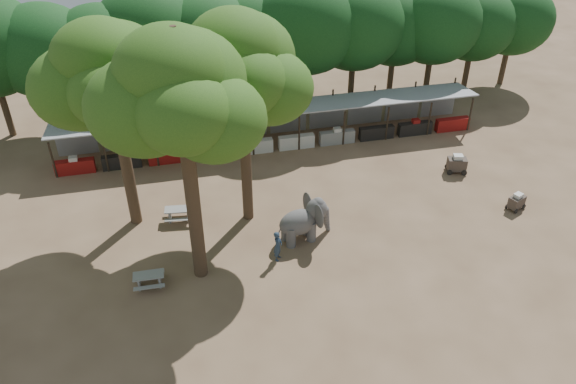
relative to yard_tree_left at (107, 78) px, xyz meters
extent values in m
plane|color=brown|center=(9.13, -7.19, -8.20)|extent=(100.00, 100.00, 0.00)
cube|color=gray|center=(9.13, 6.81, -5.70)|extent=(28.00, 2.99, 0.39)
cylinder|color=#2D2319|center=(-3.47, 5.46, -7.00)|extent=(0.12, 0.12, 2.40)
cylinder|color=#2D2319|center=(-3.47, 8.16, -6.80)|extent=(0.12, 0.12, 2.80)
cube|color=maroon|center=(-3.47, 5.71, -7.75)|extent=(2.38, 0.50, 0.90)
cube|color=gray|center=(-3.47, 8.11, -7.20)|extent=(2.52, 0.12, 2.00)
cylinder|color=#2D2319|center=(-0.67, 5.46, -7.00)|extent=(0.12, 0.12, 2.40)
cylinder|color=#2D2319|center=(-0.67, 8.16, -6.80)|extent=(0.12, 0.12, 2.80)
cube|color=black|center=(-0.67, 5.71, -7.75)|extent=(2.38, 0.50, 0.90)
cube|color=gray|center=(-0.67, 8.11, -7.20)|extent=(2.52, 0.12, 2.00)
cylinder|color=#2D2319|center=(2.13, 5.46, -7.00)|extent=(0.12, 0.12, 2.40)
cylinder|color=#2D2319|center=(2.13, 8.16, -6.80)|extent=(0.12, 0.12, 2.80)
cube|color=maroon|center=(2.13, 5.71, -7.75)|extent=(2.38, 0.50, 0.90)
cube|color=gray|center=(2.13, 8.11, -7.20)|extent=(2.52, 0.12, 2.00)
cylinder|color=#2D2319|center=(4.93, 5.46, -7.00)|extent=(0.12, 0.12, 2.40)
cylinder|color=#2D2319|center=(4.93, 8.16, -6.80)|extent=(0.12, 0.12, 2.80)
cube|color=silver|center=(4.93, 5.71, -7.75)|extent=(2.38, 0.50, 0.90)
cube|color=gray|center=(4.93, 8.11, -7.20)|extent=(2.52, 0.12, 2.00)
cylinder|color=#2D2319|center=(7.73, 5.46, -7.00)|extent=(0.12, 0.12, 2.40)
cylinder|color=#2D2319|center=(7.73, 8.16, -6.80)|extent=(0.12, 0.12, 2.80)
cube|color=silver|center=(7.73, 5.71, -7.75)|extent=(2.38, 0.50, 0.90)
cube|color=gray|center=(7.73, 8.11, -7.20)|extent=(2.52, 0.12, 2.00)
cylinder|color=#2D2319|center=(10.53, 5.46, -7.00)|extent=(0.12, 0.12, 2.40)
cylinder|color=#2D2319|center=(10.53, 8.16, -6.80)|extent=(0.12, 0.12, 2.80)
cube|color=silver|center=(10.53, 5.71, -7.75)|extent=(2.38, 0.50, 0.90)
cube|color=gray|center=(10.53, 8.11, -7.20)|extent=(2.52, 0.12, 2.00)
cylinder|color=#2D2319|center=(13.33, 5.46, -7.00)|extent=(0.12, 0.12, 2.40)
cylinder|color=#2D2319|center=(13.33, 8.16, -6.80)|extent=(0.12, 0.12, 2.80)
cube|color=gray|center=(13.33, 5.71, -7.75)|extent=(2.38, 0.50, 0.90)
cube|color=gray|center=(13.33, 8.11, -7.20)|extent=(2.52, 0.12, 2.00)
cylinder|color=#2D2319|center=(16.13, 5.46, -7.00)|extent=(0.12, 0.12, 2.40)
cylinder|color=#2D2319|center=(16.13, 8.16, -6.80)|extent=(0.12, 0.12, 2.80)
cube|color=black|center=(16.13, 5.71, -7.75)|extent=(2.38, 0.50, 0.90)
cube|color=gray|center=(16.13, 8.11, -7.20)|extent=(2.52, 0.12, 2.00)
cylinder|color=#2D2319|center=(18.93, 5.46, -7.00)|extent=(0.12, 0.12, 2.40)
cylinder|color=#2D2319|center=(18.93, 8.16, -6.80)|extent=(0.12, 0.12, 2.80)
cube|color=black|center=(18.93, 5.71, -7.75)|extent=(2.38, 0.50, 0.90)
cube|color=gray|center=(18.93, 8.11, -7.20)|extent=(2.52, 0.12, 2.00)
cylinder|color=#2D2319|center=(21.73, 5.46, -7.00)|extent=(0.12, 0.12, 2.40)
cylinder|color=#2D2319|center=(21.73, 8.16, -6.80)|extent=(0.12, 0.12, 2.80)
cube|color=maroon|center=(21.73, 5.71, -7.75)|extent=(2.38, 0.50, 0.90)
cube|color=gray|center=(21.73, 8.11, -7.20)|extent=(2.52, 0.12, 2.00)
cylinder|color=#332316|center=(0.13, -0.19, -3.60)|extent=(0.60, 0.60, 9.20)
cone|color=#332316|center=(0.13, -0.19, 1.00)|extent=(0.57, 0.57, 2.88)
ellipsoid|color=#275016|center=(-1.27, 0.11, -0.38)|extent=(4.80, 4.80, 3.94)
ellipsoid|color=#275016|center=(1.33, -0.79, -0.78)|extent=(4.20, 4.20, 3.44)
ellipsoid|color=#275016|center=(0.33, 0.91, 0.22)|extent=(5.20, 5.20, 4.26)
ellipsoid|color=#275016|center=(0.13, -1.49, -0.08)|extent=(3.80, 3.80, 3.12)
ellipsoid|color=#275016|center=(-0.17, 0.01, 1.02)|extent=(4.40, 4.40, 3.61)
cylinder|color=#332316|center=(3.13, -5.19, -3.00)|extent=(0.64, 0.64, 10.40)
cone|color=#332316|center=(3.13, -5.19, 2.20)|extent=(0.61, 0.61, 3.25)
ellipsoid|color=#275016|center=(1.73, -4.89, 0.64)|extent=(4.80, 4.80, 3.94)
ellipsoid|color=#275016|center=(4.33, -5.79, 0.24)|extent=(4.20, 4.20, 3.44)
ellipsoid|color=#275016|center=(3.33, -4.09, 1.24)|extent=(5.20, 5.20, 4.26)
ellipsoid|color=#275016|center=(3.13, -6.49, 0.94)|extent=(3.80, 3.80, 3.12)
ellipsoid|color=#275016|center=(2.83, -4.99, 2.04)|extent=(4.40, 4.40, 3.61)
cylinder|color=#332316|center=(6.13, -1.19, -3.40)|extent=(0.56, 0.56, 9.60)
cone|color=#332316|center=(6.13, -1.19, 1.40)|extent=(0.53, 0.53, 3.00)
ellipsoid|color=#275016|center=(4.73, -0.89, -0.04)|extent=(4.80, 4.80, 3.94)
ellipsoid|color=#275016|center=(7.33, -1.79, -0.44)|extent=(4.20, 4.20, 3.44)
ellipsoid|color=#275016|center=(6.33, -0.09, 0.56)|extent=(5.20, 5.20, 4.26)
ellipsoid|color=#275016|center=(6.13, -2.49, 0.26)|extent=(3.80, 3.80, 3.12)
ellipsoid|color=#275016|center=(5.83, -0.99, 1.36)|extent=(4.40, 4.40, 3.61)
cylinder|color=#332316|center=(-7.53, 11.81, -6.33)|extent=(0.44, 0.44, 3.74)
cylinder|color=#332316|center=(-4.20, 11.81, -6.33)|extent=(0.44, 0.44, 3.74)
ellipsoid|color=black|center=(-4.20, 11.81, -2.68)|extent=(6.46, 5.95, 5.61)
cylinder|color=#332316|center=(-0.87, 11.81, -6.33)|extent=(0.44, 0.44, 3.74)
ellipsoid|color=black|center=(-0.87, 11.81, -2.68)|extent=(6.46, 5.95, 5.61)
cylinder|color=#332316|center=(2.47, 11.81, -6.33)|extent=(0.44, 0.44, 3.74)
ellipsoid|color=black|center=(2.47, 11.81, -2.68)|extent=(6.46, 5.95, 5.61)
cylinder|color=#332316|center=(5.80, 11.81, -6.33)|extent=(0.44, 0.44, 3.74)
ellipsoid|color=black|center=(5.80, 11.81, -2.68)|extent=(6.46, 5.95, 5.61)
cylinder|color=#332316|center=(9.13, 11.81, -6.33)|extent=(0.44, 0.44, 3.74)
ellipsoid|color=black|center=(9.13, 11.81, -2.68)|extent=(6.46, 5.95, 5.61)
cylinder|color=#332316|center=(12.47, 11.81, -6.33)|extent=(0.44, 0.44, 3.74)
ellipsoid|color=black|center=(12.47, 11.81, -2.68)|extent=(6.46, 5.95, 5.61)
cylinder|color=#332316|center=(15.80, 11.81, -6.33)|extent=(0.44, 0.44, 3.74)
ellipsoid|color=black|center=(15.80, 11.81, -2.68)|extent=(6.46, 5.95, 5.61)
cylinder|color=#332316|center=(19.13, 11.81, -6.33)|extent=(0.44, 0.44, 3.74)
ellipsoid|color=black|center=(19.13, 11.81, -2.68)|extent=(6.46, 5.95, 5.61)
cylinder|color=#332316|center=(22.47, 11.81, -6.33)|extent=(0.44, 0.44, 3.74)
ellipsoid|color=black|center=(22.47, 11.81, -2.68)|extent=(6.46, 5.95, 5.61)
cylinder|color=#332316|center=(25.80, 11.81, -6.33)|extent=(0.44, 0.44, 3.74)
ellipsoid|color=black|center=(25.80, 11.81, -2.68)|extent=(6.46, 5.95, 5.61)
cylinder|color=#332316|center=(29.13, 11.81, -6.33)|extent=(0.44, 0.44, 3.74)
ellipsoid|color=black|center=(29.13, 11.81, -2.68)|extent=(6.46, 5.95, 5.61)
ellipsoid|color=#494646|center=(8.34, -3.72, -7.09)|extent=(2.33, 1.65, 1.37)
cylinder|color=#494646|center=(7.84, -4.16, -7.62)|extent=(0.58, 0.58, 1.16)
cylinder|color=#494646|center=(7.70, -3.52, -7.62)|extent=(0.58, 0.58, 1.16)
cylinder|color=#494646|center=(8.98, -3.92, -7.62)|extent=(0.58, 0.58, 1.16)
cylinder|color=#494646|center=(8.84, -3.28, -7.62)|extent=(0.58, 0.58, 1.16)
ellipsoid|color=#494646|center=(9.32, -3.51, -6.60)|extent=(1.34, 1.17, 1.27)
ellipsoid|color=#494646|center=(9.26, -4.16, -6.57)|extent=(0.41, 1.06, 1.30)
ellipsoid|color=#494646|center=(9.00, -2.95, -6.57)|extent=(0.41, 1.06, 1.30)
cone|color=#494646|center=(9.93, -3.38, -7.48)|extent=(0.62, 0.62, 1.44)
imported|color=#26384C|center=(6.97, -5.00, -7.37)|extent=(0.63, 0.71, 1.66)
cube|color=gray|center=(0.71, -5.53, -7.52)|extent=(1.43, 0.69, 0.06)
cube|color=gray|center=(0.24, -5.52, -7.87)|extent=(0.11, 0.57, 0.66)
cube|color=gray|center=(1.18, -5.54, -7.87)|extent=(0.11, 0.57, 0.66)
cube|color=gray|center=(0.70, -6.05, -7.80)|extent=(1.42, 0.27, 0.05)
cube|color=gray|center=(0.72, -5.01, -7.80)|extent=(1.42, 0.27, 0.05)
cube|color=gray|center=(2.43, -0.61, -7.49)|extent=(1.55, 0.86, 0.06)
cube|color=gray|center=(1.94, -0.55, -7.85)|extent=(0.17, 0.60, 0.69)
cube|color=gray|center=(2.92, -0.67, -7.85)|extent=(0.17, 0.60, 0.69)
cube|color=gray|center=(2.36, -1.15, -7.79)|extent=(1.50, 0.42, 0.05)
cube|color=gray|center=(2.49, -0.07, -7.79)|extent=(1.50, 0.42, 0.05)
cube|color=#372D26|center=(20.86, -3.80, -7.74)|extent=(1.08, 0.89, 0.65)
cylinder|color=black|center=(20.65, -4.23, -8.06)|extent=(0.28, 0.17, 0.28)
cylinder|color=black|center=(21.33, -3.92, -8.06)|extent=(0.28, 0.17, 0.28)
cylinder|color=black|center=(20.40, -3.67, -8.06)|extent=(0.28, 0.17, 0.28)
cylinder|color=black|center=(21.07, -3.37, -8.06)|extent=(0.28, 0.17, 0.28)
cube|color=silver|center=(20.86, -3.80, -7.32)|extent=(0.58, 0.53, 0.23)
cube|color=#372D26|center=(19.42, 0.53, -7.64)|extent=(1.26, 0.95, 0.78)
cylinder|color=black|center=(18.89, 0.30, -8.03)|extent=(0.34, 0.16, 0.34)
cylinder|color=black|center=(19.75, 0.06, -8.03)|extent=(0.34, 0.16, 0.34)
cylinder|color=black|center=(19.09, 1.01, -8.03)|extent=(0.34, 0.16, 0.34)
cylinder|color=black|center=(19.95, 0.77, -8.03)|extent=(0.34, 0.16, 0.34)
cube|color=silver|center=(19.42, 0.53, -7.14)|extent=(0.66, 0.58, 0.28)
camera|label=1|loc=(2.64, -25.87, 10.18)|focal=35.00mm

